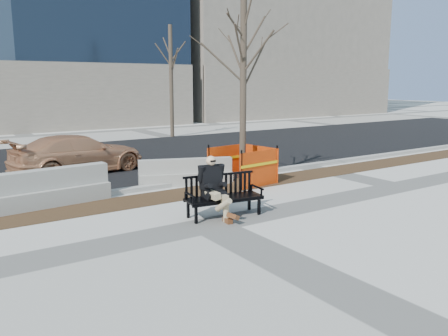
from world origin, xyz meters
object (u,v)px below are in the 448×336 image
(sedan, at_px, (80,173))
(jersey_barrier_left, at_px, (44,206))
(jersey_barrier_right, at_px, (186,185))
(bench, at_px, (224,216))
(seated_man, at_px, (213,217))
(tree_fence, at_px, (242,183))

(sedan, xyz_separation_m, jersey_barrier_left, (-1.88, -3.56, 0.00))
(sedan, bearing_deg, jersey_barrier_right, -158.01)
(bench, bearing_deg, seated_man, 169.10)
(jersey_barrier_left, xyz_separation_m, jersey_barrier_right, (3.89, 0.18, 0.00))
(bench, height_order, jersey_barrier_left, bench)
(bench, height_order, jersey_barrier_right, bench)
(bench, xyz_separation_m, sedan, (-1.20, 6.55, 0.00))
(sedan, relative_size, jersey_barrier_left, 1.37)
(seated_man, bearing_deg, bench, -10.90)
(seated_man, relative_size, jersey_barrier_left, 0.43)
(sedan, relative_size, jersey_barrier_right, 1.61)
(tree_fence, relative_size, sedan, 1.30)
(jersey_barrier_left, bearing_deg, jersey_barrier_right, -2.69)
(jersey_barrier_right, bearing_deg, jersey_barrier_left, -157.12)
(tree_fence, distance_m, jersey_barrier_left, 5.39)
(seated_man, xyz_separation_m, jersey_barrier_left, (-2.85, 2.91, 0.00))
(jersey_barrier_left, bearing_deg, seated_man, -51.06)
(bench, xyz_separation_m, tree_fence, (2.29, 2.47, 0.00))
(bench, bearing_deg, jersey_barrier_left, 143.84)
(bench, distance_m, seated_man, 0.24)
(seated_man, distance_m, jersey_barrier_right, 3.27)
(seated_man, distance_m, tree_fence, 3.48)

